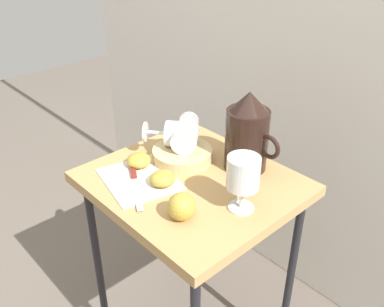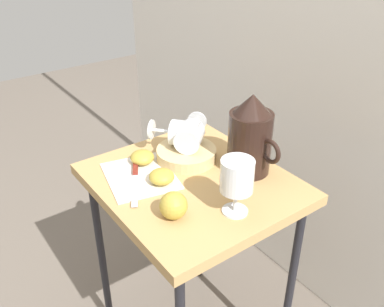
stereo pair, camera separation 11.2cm
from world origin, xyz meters
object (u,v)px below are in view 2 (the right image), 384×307
Objects in this scene: basket_tray at (186,154)px; wine_glass_tipped_far at (184,133)px; apple_half_left at (142,157)px; apple_half_right at (162,177)px; wine_glass_tipped_near at (190,136)px; pitcher at (250,141)px; table at (192,199)px; apple_whole at (174,206)px; wine_glass_upright at (237,178)px; knife at (135,173)px.

basket_tray is 0.06m from wine_glass_tipped_far.
basket_tray is 0.13m from apple_half_left.
wine_glass_tipped_near is at bearing 115.50° from apple_half_right.
table is at bearing -110.14° from pitcher.
basket_tray reaches higher than table.
apple_half_left is at bearing -114.16° from basket_tray.
basket_tray is (-0.09, 0.05, 0.09)m from table.
apple_half_right is 0.15m from apple_whole.
apple_whole is at bearing -41.80° from basket_tray.
wine_glass_upright is 0.28m from wine_glass_tipped_near.
table is 2.92× the size of pitcher.
wine_glass_upright reaches higher than wine_glass_tipped_near.
wine_glass_upright is at bearing 22.99° from knife.
apple_half_right reaches higher than knife.
knife is (-0.21, 0.01, -0.03)m from apple_whole.
wine_glass_upright is 0.71× the size of knife.
wine_glass_tipped_near is at bearing 147.00° from table.
wine_glass_tipped_near is 2.30× the size of apple_half_left.
table is at bearing -33.00° from wine_glass_tipped_near.
wine_glass_tipped_near is 0.77× the size of knife.
apple_whole is at bearing -43.68° from wine_glass_tipped_near.
wine_glass_tipped_near is (-0.10, 0.06, 0.14)m from table.
table is 9.83× the size of apple_half_left.
table is 4.27× the size of wine_glass_tipped_near.
wine_glass_tipped_near is at bearing 69.20° from apple_half_left.
apple_whole is (0.25, -0.06, 0.01)m from apple_half_left.
wine_glass_tipped_near reaches higher than table.
pitcher is 1.46× the size of wine_glass_tipped_far.
pitcher is 0.26m from apple_half_right.
wine_glass_tipped_far is at bearing -161.50° from wine_glass_tipped_near.
apple_half_left is (-0.03, -0.12, -0.05)m from wine_glass_tipped_far.
basket_tray is 2.56× the size of apple_half_right.
apple_whole reaches higher than apple_half_right.
apple_whole is at bearing -39.78° from wine_glass_tipped_far.
pitcher reaches higher than apple_half_left.
basket_tray is at bearing 86.71° from knife.
pitcher reaches higher than wine_glass_upright.
knife is (-0.16, -0.27, -0.08)m from pitcher.
basket_tray is 1.11× the size of wine_glass_tipped_near.
pitcher is 3.37× the size of apple_half_left.
knife is (-0.10, -0.12, 0.08)m from table.
apple_half_right is 0.33× the size of knife.
pitcher is at bearing 69.80° from apple_half_right.
apple_whole reaches higher than basket_tray.
apple_half_left is 0.33× the size of knife.
pitcher is 0.29m from apple_whole.
table is 0.17m from knife.
apple_half_left is 0.07m from knife.
apple_half_right is at bearing -110.20° from pitcher.
pitcher is 3.37× the size of apple_whole.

